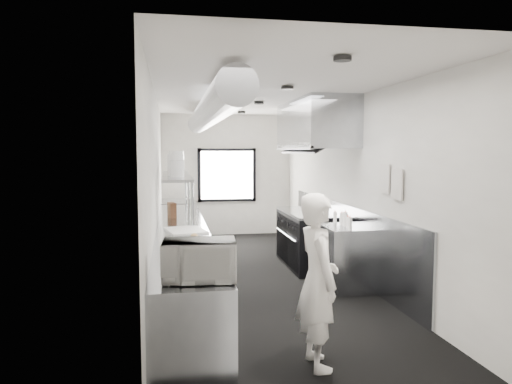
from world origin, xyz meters
name	(u,v)px	position (x,y,z in m)	size (l,w,h in m)	color
floor	(258,279)	(0.00, 0.00, 0.00)	(3.00, 8.00, 0.01)	black
ceiling	(258,94)	(0.00, 0.00, 2.80)	(3.00, 8.00, 0.01)	silver
wall_back	(227,175)	(0.00, 4.00, 1.40)	(3.00, 0.02, 2.80)	silver
wall_front	(363,234)	(0.00, -4.00, 1.40)	(3.00, 0.02, 2.80)	silver
wall_left	(156,190)	(-1.50, 0.00, 1.40)	(0.02, 8.00, 2.80)	silver
wall_right	(352,187)	(1.50, 0.00, 1.40)	(0.02, 8.00, 2.80)	silver
wall_cladding	(343,237)	(1.48, 0.30, 0.55)	(0.03, 5.50, 1.10)	#9398A1
hvac_duct	(209,113)	(-0.70, 0.40, 2.55)	(0.40, 0.40, 6.40)	#979A9F
service_window	(227,175)	(0.00, 3.96, 1.40)	(1.36, 0.05, 1.25)	white
exhaust_hood	(315,125)	(1.10, 0.70, 2.39)	(0.81, 2.20, 0.88)	#9398A1
prep_counter	(183,261)	(-1.15, -0.50, 0.45)	(0.70, 6.00, 0.90)	#9398A1
pass_shelf	(177,177)	(-1.19, 1.00, 1.54)	(0.45, 3.00, 0.68)	#9398A1
range	(310,239)	(1.04, 0.70, 0.47)	(0.88, 1.60, 0.94)	black
bottle_station	(346,258)	(1.15, -0.70, 0.45)	(0.65, 0.80, 0.90)	#9398A1
far_work_table	(178,222)	(-1.15, 3.20, 0.45)	(0.70, 1.20, 0.90)	#9398A1
notice_sheet_a	(385,179)	(1.47, -1.20, 1.60)	(0.02, 0.28, 0.38)	beige
notice_sheet_b	(397,184)	(1.47, -1.55, 1.55)	(0.02, 0.28, 0.38)	beige
line_cook	(318,280)	(0.00, -2.98, 0.80)	(0.58, 0.38, 1.59)	white
microwave	(199,260)	(-1.07, -3.15, 1.07)	(0.55, 0.42, 0.33)	white
deli_tub_a	(173,257)	(-1.29, -2.45, 0.95)	(0.13, 0.13, 0.09)	silver
deli_tub_b	(176,254)	(-1.26, -2.32, 0.95)	(0.14, 0.14, 0.10)	silver
newspaper	(199,249)	(-1.00, -1.93, 0.91)	(0.36, 0.45, 0.01)	silver
small_plate	(194,241)	(-1.03, -1.49, 0.91)	(0.17, 0.17, 0.01)	white
pastry	(194,237)	(-1.03, -1.49, 0.96)	(0.09, 0.09, 0.09)	#E3BA77
cutting_board	(186,230)	(-1.11, -0.71, 0.91)	(0.47, 0.63, 0.02)	white
knife_block	(172,210)	(-1.28, 0.64, 1.02)	(0.10, 0.22, 0.24)	brown
plate_stack_a	(177,169)	(-1.20, 0.24, 1.70)	(0.22, 0.22, 0.25)	white
plate_stack_b	(176,165)	(-1.21, 0.67, 1.74)	(0.26, 0.26, 0.34)	white
plate_stack_c	(175,164)	(-1.22, 1.25, 1.74)	(0.24, 0.24, 0.35)	white
plate_stack_d	(176,162)	(-1.19, 1.73, 1.77)	(0.25, 0.25, 0.39)	white
squeeze_bottle_a	(350,224)	(1.08, -1.00, 0.99)	(0.06, 0.06, 0.17)	white
squeeze_bottle_b	(348,223)	(1.10, -0.86, 0.98)	(0.05, 0.05, 0.16)	white
squeeze_bottle_c	(345,219)	(1.13, -0.70, 1.00)	(0.07, 0.07, 0.20)	white
squeeze_bottle_d	(342,219)	(1.12, -0.58, 0.99)	(0.06, 0.06, 0.18)	white
squeeze_bottle_e	(335,217)	(1.09, -0.37, 0.98)	(0.05, 0.05, 0.16)	white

